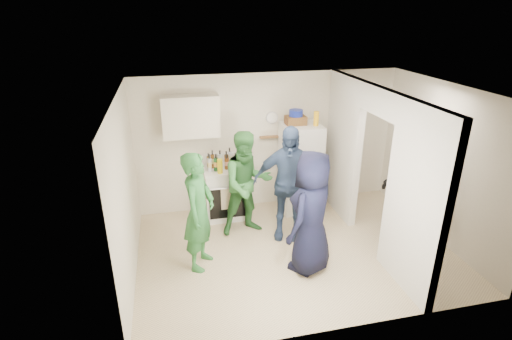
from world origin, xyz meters
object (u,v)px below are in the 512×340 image
(blue_bowl, at_px, (296,113))
(person_green_left, at_px, (199,212))
(person_navy, at_px, (311,213))
(yellow_cup_stack_top, at_px, (316,119))
(wicker_basket, at_px, (296,120))
(fridge, at_px, (300,168))
(person_denim, at_px, (288,183))
(person_green_center, at_px, (247,184))
(stove, at_px, (226,192))
(person_nook, at_px, (409,184))

(blue_bowl, height_order, person_green_left, blue_bowl)
(person_navy, bearing_deg, yellow_cup_stack_top, -152.64)
(wicker_basket, relative_size, blue_bowl, 1.46)
(fridge, xyz_separation_m, person_denim, (-0.50, -0.89, 0.13))
(yellow_cup_stack_top, bearing_deg, fridge, 155.56)
(yellow_cup_stack_top, height_order, person_green_center, yellow_cup_stack_top)
(fridge, distance_m, person_navy, 1.86)
(stove, relative_size, person_navy, 0.52)
(yellow_cup_stack_top, distance_m, person_navy, 2.02)
(fridge, height_order, person_green_center, person_green_center)
(person_nook, bearing_deg, person_navy, -78.40)
(stove, xyz_separation_m, yellow_cup_stack_top, (1.59, -0.13, 1.29))
(blue_bowl, xyz_separation_m, person_green_left, (-1.86, -1.44, -0.96))
(blue_bowl, xyz_separation_m, person_green_center, (-1.01, -0.66, -0.96))
(yellow_cup_stack_top, bearing_deg, person_nook, -44.44)
(blue_bowl, height_order, yellow_cup_stack_top, blue_bowl)
(wicker_basket, height_order, person_green_left, wicker_basket)
(person_navy, xyz_separation_m, person_nook, (1.84, 0.54, 0.01))
(stove, height_order, person_navy, person_navy)
(person_green_center, relative_size, person_nook, 0.96)
(person_denim, bearing_deg, person_navy, -65.66)
(blue_bowl, bearing_deg, wicker_basket, 0.00)
(person_green_center, xyz_separation_m, person_nook, (2.51, -0.65, 0.03))
(yellow_cup_stack_top, bearing_deg, blue_bowl, 154.89)
(wicker_basket, bearing_deg, person_green_left, -142.33)
(person_denim, bearing_deg, fridge, 81.04)
(stove, height_order, person_green_left, person_green_left)
(stove, bearing_deg, person_green_left, -112.72)
(fridge, relative_size, person_navy, 0.91)
(wicker_basket, height_order, person_navy, person_navy)
(wicker_basket, distance_m, blue_bowl, 0.13)
(person_green_left, relative_size, person_denim, 0.93)
(stove, bearing_deg, blue_bowl, 0.90)
(blue_bowl, xyz_separation_m, person_navy, (-0.34, -1.85, -0.94))
(blue_bowl, relative_size, person_denim, 0.13)
(fridge, relative_size, person_nook, 0.89)
(person_navy, bearing_deg, stove, -104.60)
(person_denim, height_order, person_nook, person_denim)
(blue_bowl, distance_m, person_denim, 1.35)
(fridge, height_order, person_denim, person_denim)
(fridge, xyz_separation_m, blue_bowl, (-0.10, 0.05, 1.02))
(person_green_center, bearing_deg, person_denim, -31.48)
(yellow_cup_stack_top, height_order, person_nook, yellow_cup_stack_top)
(yellow_cup_stack_top, height_order, person_denim, person_denim)
(yellow_cup_stack_top, distance_m, person_nook, 1.86)
(yellow_cup_stack_top, distance_m, person_denim, 1.34)
(stove, height_order, yellow_cup_stack_top, yellow_cup_stack_top)
(fridge, height_order, wicker_basket, wicker_basket)
(person_green_center, distance_m, person_navy, 1.36)
(fridge, distance_m, person_green_center, 1.27)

